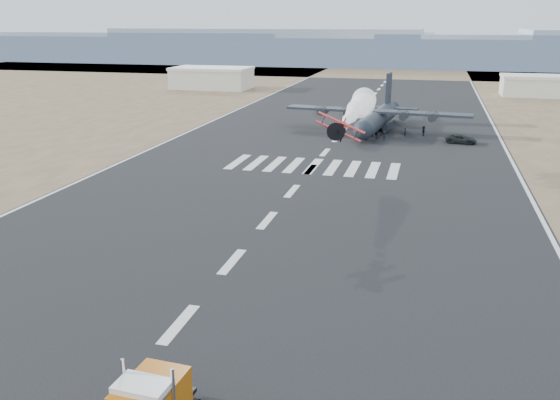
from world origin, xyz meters
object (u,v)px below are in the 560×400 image
at_px(hangar_right, 538,85).
at_px(aerobatic_biplane, 339,128).
at_px(crew_d, 377,133).
at_px(crew_g, 377,132).
at_px(transport_aircraft, 378,117).
at_px(crew_h, 344,130).
at_px(crew_c, 384,136).
at_px(crew_b, 372,132).
at_px(crew_a, 405,132).
at_px(crew_f, 423,131).
at_px(crew_e, 332,133).
at_px(support_vehicle, 461,139).
at_px(hangar_left, 212,78).

xyz_separation_m(hangar_right, aerobatic_biplane, (-38.94, -121.54, 6.85)).
relative_size(crew_d, crew_g, 1.06).
relative_size(transport_aircraft, crew_h, 20.08).
xyz_separation_m(hangar_right, crew_c, (-37.31, -77.18, -2.17)).
distance_m(aerobatic_biplane, crew_b, 47.72).
xyz_separation_m(hangar_right, crew_d, (-38.87, -75.46, -2.07)).
bearing_deg(crew_h, crew_a, 143.19).
distance_m(transport_aircraft, crew_f, 9.84).
height_order(crew_a, crew_h, crew_h).
distance_m(crew_a, crew_f, 3.53).
bearing_deg(crew_d, crew_g, 56.98).
bearing_deg(crew_f, crew_d, -60.32).
xyz_separation_m(crew_e, crew_h, (1.93, 2.81, 0.07)).
height_order(crew_d, crew_h, crew_d).
distance_m(crew_c, crew_d, 2.32).
xyz_separation_m(support_vehicle, crew_h, (-21.45, 2.72, 0.16)).
relative_size(crew_g, crew_h, 0.98).
relative_size(transport_aircraft, crew_g, 20.57).
bearing_deg(crew_a, crew_b, 119.67).
relative_size(support_vehicle, crew_f, 2.92).
height_order(crew_a, crew_f, crew_f).
bearing_deg(crew_c, support_vehicle, -161.20).
bearing_deg(transport_aircraft, crew_b, -86.81).
bearing_deg(crew_g, hangar_left, -56.02).
xyz_separation_m(crew_b, crew_g, (0.81, 0.33, -0.03)).
height_order(hangar_right, crew_g, hangar_right).
relative_size(aerobatic_biplane, transport_aircraft, 0.14).
height_order(crew_f, crew_h, crew_f).
bearing_deg(crew_h, transport_aircraft, -176.89).
xyz_separation_m(aerobatic_biplane, crew_g, (-0.06, 47.20, -8.98)).
bearing_deg(crew_c, crew_h, -7.74).
bearing_deg(crew_g, crew_e, 8.76).
distance_m(hangar_right, crew_d, 84.91).
bearing_deg(crew_d, crew_b, 100.48).
distance_m(crew_e, crew_f, 17.65).
height_order(aerobatic_biplane, crew_g, aerobatic_biplane).
height_order(support_vehicle, crew_g, crew_g).
xyz_separation_m(crew_e, crew_f, (16.67, 5.80, 0.09)).
xyz_separation_m(aerobatic_biplane, transport_aircraft, (-0.50, 54.45, -7.16)).
bearing_deg(crew_e, crew_h, -69.33).
bearing_deg(crew_f, crew_g, -66.77).
bearing_deg(hangar_left, crew_f, -44.25).
xyz_separation_m(crew_a, crew_b, (-5.99, -2.76, 0.10)).
relative_size(hangar_left, crew_a, 15.14).
relative_size(support_vehicle, crew_d, 2.88).
xyz_separation_m(crew_d, crew_h, (-6.36, 1.72, -0.03)).
bearing_deg(crew_e, hangar_left, 0.51).
bearing_deg(crew_d, hangar_left, 90.28).
bearing_deg(support_vehicle, transport_aircraft, 68.35).
distance_m(crew_c, crew_e, 9.86).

